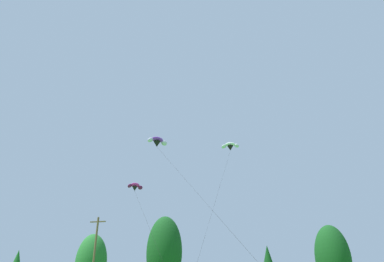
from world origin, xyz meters
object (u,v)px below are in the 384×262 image
(parafoil_kite_high_magenta, at_px, (135,187))
(parafoil_kite_mid_purple, at_px, (157,142))
(utility_pole, at_px, (93,262))
(parafoil_kite_far_white, at_px, (230,146))

(parafoil_kite_high_magenta, bearing_deg, parafoil_kite_mid_purple, -15.14)
(parafoil_kite_high_magenta, bearing_deg, utility_pole, 145.94)
(parafoil_kite_high_magenta, height_order, parafoil_kite_mid_purple, parafoil_kite_mid_purple)
(parafoil_kite_far_white, bearing_deg, parafoil_kite_mid_purple, -123.85)
(utility_pole, height_order, parafoil_kite_far_white, parafoil_kite_far_white)
(utility_pole, distance_m, parafoil_kite_far_white, 25.37)
(utility_pole, distance_m, parafoil_kite_mid_purple, 17.40)
(parafoil_kite_mid_purple, bearing_deg, parafoil_kite_high_magenta, 164.86)
(parafoil_kite_high_magenta, relative_size, parafoil_kite_mid_purple, 0.73)
(utility_pole, bearing_deg, parafoil_kite_high_magenta, -34.06)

